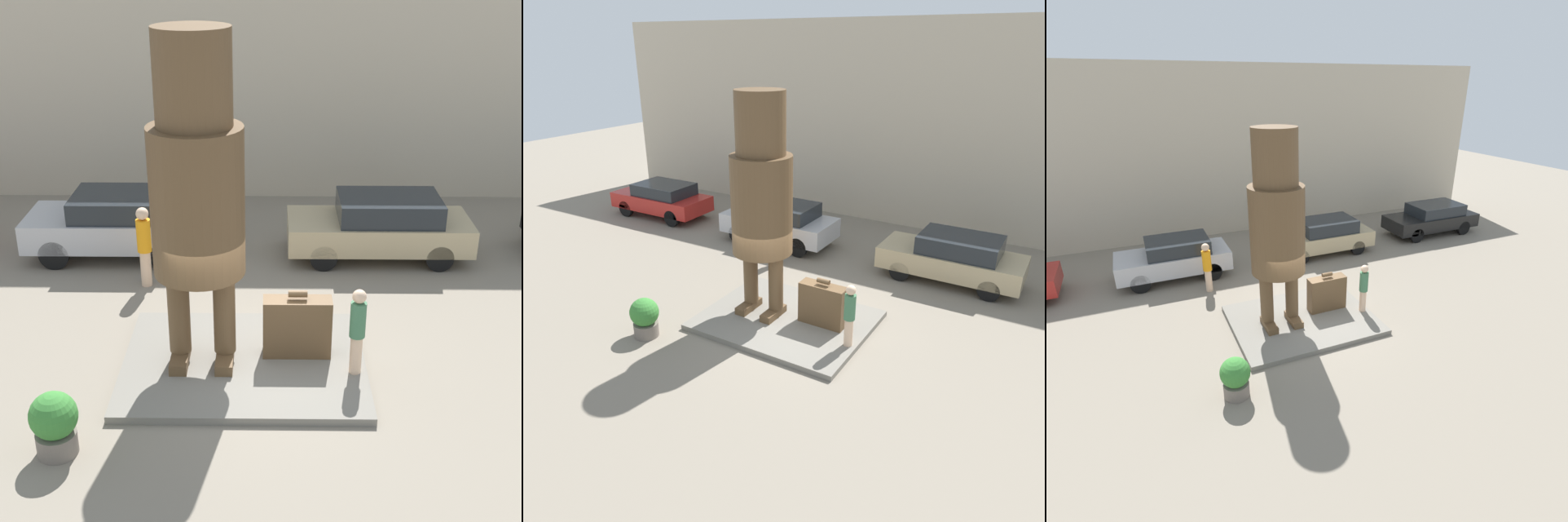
% 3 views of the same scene
% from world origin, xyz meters
% --- Properties ---
extents(ground_plane, '(60.00, 60.00, 0.00)m').
position_xyz_m(ground_plane, '(0.00, 0.00, 0.00)').
color(ground_plane, gray).
extents(pedestal, '(4.31, 3.43, 0.14)m').
position_xyz_m(pedestal, '(0.00, 0.00, 0.07)').
color(pedestal, slate).
rests_on(pedestal, ground_plane).
extents(building_backdrop, '(28.00, 0.60, 7.70)m').
position_xyz_m(building_backdrop, '(0.00, 9.39, 3.85)').
color(building_backdrop, beige).
rests_on(building_backdrop, ground_plane).
extents(statue_figure, '(1.55, 1.55, 5.73)m').
position_xyz_m(statue_figure, '(-0.73, 0.01, 3.49)').
color(statue_figure, brown).
rests_on(statue_figure, pedestal).
extents(giant_suitcase, '(1.22, 0.41, 1.28)m').
position_xyz_m(giant_suitcase, '(0.94, 0.22, 0.70)').
color(giant_suitcase, brown).
rests_on(giant_suitcase, pedestal).
extents(tourist, '(0.27, 0.27, 1.60)m').
position_xyz_m(tourist, '(1.94, -0.37, 1.02)').
color(tourist, beige).
rests_on(tourist, pedestal).
extents(parked_car_silver, '(4.11, 1.83, 1.54)m').
position_xyz_m(parked_car_silver, '(-3.17, 4.89, 0.83)').
color(parked_car_silver, '#B7B7BC').
rests_on(parked_car_silver, ground_plane).
extents(parked_car_tan, '(4.27, 1.75, 1.51)m').
position_xyz_m(parked_car_tan, '(3.07, 4.84, 0.79)').
color(parked_car_tan, tan).
rests_on(parked_car_tan, ground_plane).
extents(planter_pot, '(0.72, 0.72, 1.03)m').
position_xyz_m(planter_pot, '(-2.72, -2.38, 0.54)').
color(planter_pot, '#70665B').
rests_on(planter_pot, ground_plane).
extents(worker_hivis, '(0.31, 0.31, 1.81)m').
position_xyz_m(worker_hivis, '(-2.25, 3.24, 0.99)').
color(worker_hivis, beige).
rests_on(worker_hivis, ground_plane).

